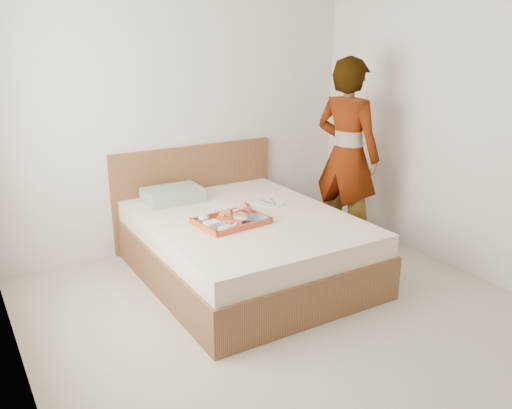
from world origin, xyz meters
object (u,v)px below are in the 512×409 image
at_px(dinner_plate, 270,203).
at_px(person, 347,156).
at_px(tray, 231,221).
at_px(bed, 245,246).

height_order(dinner_plate, person, person).
relative_size(tray, dinner_plate, 2.11).
xyz_separation_m(bed, dinner_plate, (0.37, 0.18, 0.27)).
bearing_deg(dinner_plate, bed, -153.95).
bearing_deg(dinner_plate, tray, -152.58).
bearing_deg(tray, dinner_plate, 21.49).
bearing_deg(person, tray, 81.09).
distance_m(bed, dinner_plate, 0.49).
distance_m(tray, dinner_plate, 0.62).
bearing_deg(tray, bed, 24.17).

